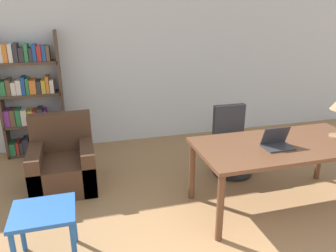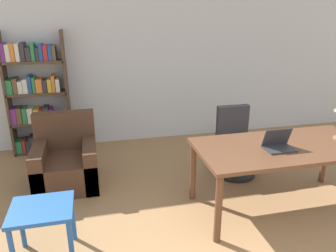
{
  "view_description": "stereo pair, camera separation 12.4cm",
  "coord_description": "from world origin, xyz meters",
  "px_view_note": "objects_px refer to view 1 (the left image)",
  "views": [
    {
      "loc": [
        -1.1,
        -0.73,
        2.11
      ],
      "look_at": [
        -0.26,
        2.27,
        1.0
      ],
      "focal_mm": 35.0,
      "sensor_mm": 36.0,
      "label": 1
    },
    {
      "loc": [
        -0.98,
        -0.76,
        2.11
      ],
      "look_at": [
        -0.26,
        2.27,
        1.0
      ],
      "focal_mm": 35.0,
      "sensor_mm": 36.0,
      "label": 2
    }
  ],
  "objects_px": {
    "side_table_blue": "(44,220)",
    "bookshelf": "(29,100)",
    "desk": "(281,151)",
    "laptop": "(277,143)",
    "armchair": "(63,165)",
    "office_chair": "(232,144)"
  },
  "relations": [
    {
      "from": "laptop",
      "to": "armchair",
      "type": "distance_m",
      "value": 2.57
    },
    {
      "from": "laptop",
      "to": "armchair",
      "type": "height_order",
      "value": "laptop"
    },
    {
      "from": "armchair",
      "to": "desk",
      "type": "bearing_deg",
      "value": -25.65
    },
    {
      "from": "side_table_blue",
      "to": "armchair",
      "type": "distance_m",
      "value": 1.38
    },
    {
      "from": "laptop",
      "to": "office_chair",
      "type": "distance_m",
      "value": 1.05
    },
    {
      "from": "laptop",
      "to": "office_chair",
      "type": "height_order",
      "value": "laptop"
    },
    {
      "from": "desk",
      "to": "laptop",
      "type": "height_order",
      "value": "laptop"
    },
    {
      "from": "office_chair",
      "to": "armchair",
      "type": "distance_m",
      "value": 2.22
    },
    {
      "from": "armchair",
      "to": "laptop",
      "type": "bearing_deg",
      "value": -28.2
    },
    {
      "from": "side_table_blue",
      "to": "laptop",
      "type": "bearing_deg",
      "value": 4.32
    },
    {
      "from": "desk",
      "to": "laptop",
      "type": "xyz_separation_m",
      "value": [
        -0.12,
        -0.07,
        0.13
      ]
    },
    {
      "from": "laptop",
      "to": "office_chair",
      "type": "bearing_deg",
      "value": 90.76
    },
    {
      "from": "desk",
      "to": "laptop",
      "type": "bearing_deg",
      "value": -149.51
    },
    {
      "from": "side_table_blue",
      "to": "bookshelf",
      "type": "relative_size",
      "value": 0.29
    },
    {
      "from": "desk",
      "to": "office_chair",
      "type": "xyz_separation_m",
      "value": [
        -0.13,
        0.9,
        -0.27
      ]
    },
    {
      "from": "desk",
      "to": "side_table_blue",
      "type": "bearing_deg",
      "value": -174.29
    },
    {
      "from": "office_chair",
      "to": "side_table_blue",
      "type": "relative_size",
      "value": 1.73
    },
    {
      "from": "desk",
      "to": "side_table_blue",
      "type": "xyz_separation_m",
      "value": [
        -2.44,
        -0.24,
        -0.25
      ]
    },
    {
      "from": "laptop",
      "to": "bookshelf",
      "type": "distance_m",
      "value": 3.54
    },
    {
      "from": "bookshelf",
      "to": "desk",
      "type": "bearing_deg",
      "value": -39.19
    },
    {
      "from": "office_chair",
      "to": "desk",
      "type": "bearing_deg",
      "value": -81.89
    },
    {
      "from": "laptop",
      "to": "side_table_blue",
      "type": "bearing_deg",
      "value": -175.68
    }
  ]
}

